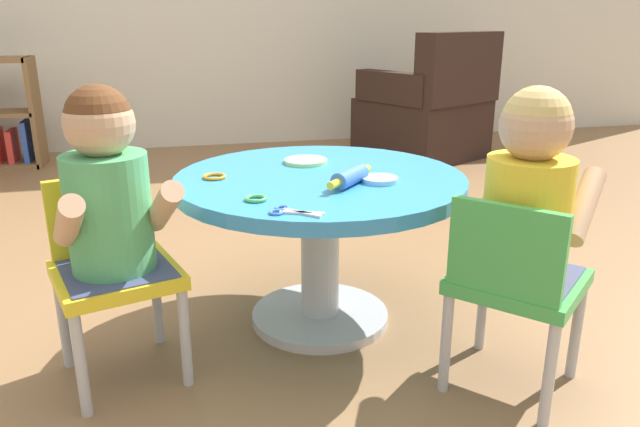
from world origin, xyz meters
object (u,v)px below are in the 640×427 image
Objects in this scene: child_chair_right at (514,283)px; seated_child_right at (529,193)px; child_chair_left at (113,268)px; armchair_dark at (428,113)px; seated_child_left at (107,189)px; craft_scissors at (289,211)px; rolling_pin at (350,177)px; craft_table at (320,212)px.

seated_child_right is at bearing 41.22° from child_chair_right.
armchair_dark is at bearing 50.59° from child_chair_left.
seated_child_left is 1.04m from child_chair_right.
child_chair_right is 0.59m from craft_scissors.
rolling_pin is at bearing 43.99° from craft_scissors.
seated_child_left is at bearing -174.95° from rolling_pin.
craft_table is 2.51m from armchair_dark.
child_chair_right is at bearing -138.78° from seated_child_right.
seated_child_right reaches higher than child_chair_right.
seated_child_right is at bearing -43.00° from rolling_pin.
craft_scissors is at bearing 167.65° from seated_child_right.
craft_table is at bearing 113.13° from rolling_pin.
seated_child_left is at bearing 162.76° from child_chair_right.
craft_scissors is (-0.21, -0.21, -0.02)m from rolling_pin.
child_chair_right is 2.79m from armchair_dark.
craft_table is at bearing 13.88° from child_chair_left.
seated_child_right is at bearing -17.18° from child_chair_left.
craft_scissors is at bearing 164.37° from child_chair_right.
armchair_dark is at bearing 61.60° from rolling_pin.
child_chair_right is 0.53m from rolling_pin.
rolling_pin is at bearing 132.30° from child_chair_right.
rolling_pin is (-1.23, -2.28, 0.20)m from armchair_dark.
child_chair_left reaches higher than craft_table.
child_chair_right is at bearing -47.70° from rolling_pin.
child_chair_left is 3.82× the size of craft_scissors.
seated_child_left is 0.95× the size of child_chair_right.
armchair_dark is (0.88, 2.61, -0.22)m from seated_child_right.
seated_child_left is at bearing -162.42° from craft_table.
armchair_dark is 5.28× the size of rolling_pin.
seated_child_right is 2.77m from armchair_dark.
child_chair_right is 1.05× the size of seated_child_right.
armchair_dark is (1.88, 2.34, -0.22)m from seated_child_left.
rolling_pin is (0.65, 0.06, -0.02)m from seated_child_left.
child_chair_right is at bearing -51.99° from craft_table.
rolling_pin is at bearing -66.87° from craft_table.
seated_child_left reaches higher than child_chair_left.
child_chair_right is (0.38, -0.49, -0.06)m from craft_table.
armchair_dark is at bearing 59.08° from craft_table.
seated_child_left is 0.65m from rolling_pin.
craft_table is 0.39m from craft_scissors.
craft_scissors is at bearing -19.22° from seated_child_left.
craft_table is 1.72× the size of seated_child_right.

